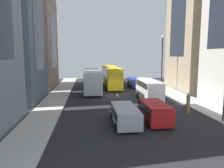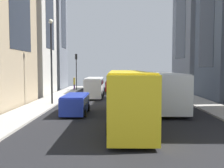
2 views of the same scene
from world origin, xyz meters
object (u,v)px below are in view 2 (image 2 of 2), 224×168
Objects in this scene: pedestrian_crossing_mid at (85,85)px; streetcar_yellow at (127,91)px; traffic_light_near_corner at (76,65)px; car_red_2 at (112,85)px; car_silver_0 at (128,86)px; pedestrian_waiting_curb at (74,83)px; car_blue_1 at (76,103)px; delivery_van_white at (94,86)px; city_bus_white at (161,87)px.

streetcar_yellow is at bearing -171.63° from pedestrian_crossing_mid.
car_red_2 is at bearing 172.63° from traffic_light_near_corner.
car_silver_0 is 2.20× the size of pedestrian_waiting_curb.
car_silver_0 is 20.74m from car_blue_1.
pedestrian_crossing_mid is (1.95, -6.62, -0.39)m from delivery_van_white.
pedestrian_crossing_mid is (8.98, -14.47, -0.89)m from city_bus_white.
city_bus_white is 10.55m from delivery_van_white.
city_bus_white reaches higher than car_red_2.
pedestrian_waiting_curb is at bearing 24.35° from pedestrian_crossing_mid.
car_red_2 is at bearing -86.36° from streetcar_yellow.
traffic_light_near_corner reaches higher than car_blue_1.
streetcar_yellow reaches higher than city_bus_white.
streetcar_yellow is (3.56, 5.51, 0.12)m from city_bus_white.
city_bus_white is 2.44× the size of car_silver_0.
car_red_2 is 2.03× the size of pedestrian_crossing_mid.
city_bus_white is 16.97m from car_silver_0.
delivery_van_white is 2.82× the size of pedestrian_crossing_mid.
traffic_light_near_corner is at bearing -7.37° from car_red_2.
streetcar_yellow reaches higher than pedestrian_crossing_mid.
traffic_light_near_corner is at bearing -81.43° from car_blue_1.
delivery_van_white is at bearing -75.43° from streetcar_yellow.
city_bus_white reaches higher than car_silver_0.
pedestrian_crossing_mid is 0.35× the size of traffic_light_near_corner.
pedestrian_crossing_mid is (6.64, 2.30, 0.23)m from car_silver_0.
streetcar_yellow is at bearing 107.58° from traffic_light_near_corner.
car_silver_0 is at bearing -93.14° from streetcar_yellow.
delivery_van_white is 1.39× the size of car_red_2.
delivery_van_white is 6.92m from pedestrian_crossing_mid.
delivery_van_white is at bearing -170.40° from pedestrian_crossing_mid.
delivery_van_white reaches higher than pedestrian_waiting_curb.
city_bus_white is 21.53m from pedestrian_waiting_curb.
delivery_van_white is 11.15m from car_blue_1.
car_red_2 is (1.40, -22.02, -1.13)m from streetcar_yellow.
car_silver_0 is 2.64m from car_red_2.
car_red_2 is 6.60m from pedestrian_waiting_curb.
streetcar_yellow is 3.24× the size of car_blue_1.
delivery_van_white is at bearing 76.56° from car_red_2.
pedestrian_crossing_mid reaches higher than car_red_2.
delivery_van_white is at bearing 62.27° from car_silver_0.
traffic_light_near_corner reaches higher than streetcar_yellow.
delivery_van_white is 10.10m from car_silver_0.
city_bus_white reaches higher than pedestrian_waiting_curb.
pedestrian_waiting_curb is 3.21m from traffic_light_near_corner.
car_silver_0 is (2.34, -16.77, -1.11)m from city_bus_white.
car_blue_1 is at bearing -150.96° from pedestrian_waiting_curb.
car_blue_1 is (5.34, 20.04, 0.06)m from car_silver_0.
streetcar_yellow is 4.83m from car_blue_1.
city_bus_white is at bearing -156.93° from car_blue_1.
car_blue_1 is at bearing 98.57° from traffic_light_near_corner.
pedestrian_waiting_curb reaches higher than car_silver_0.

